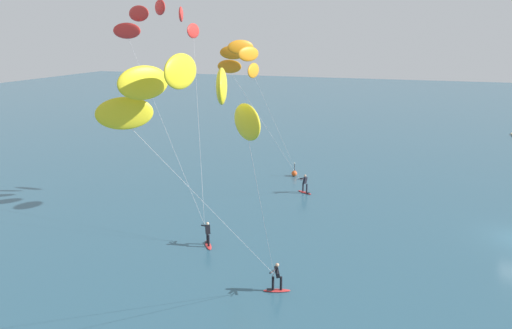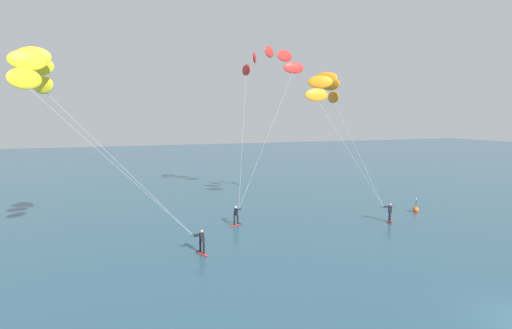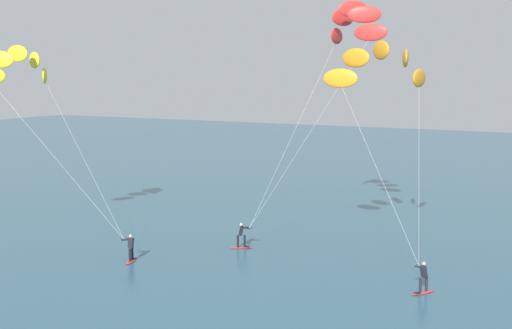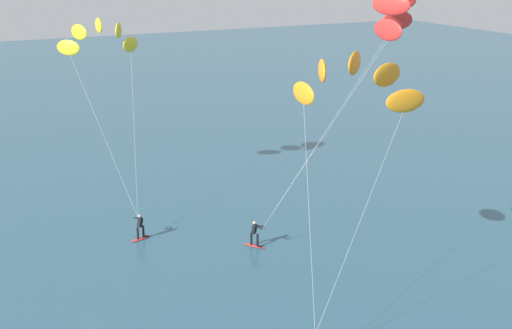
{
  "view_description": "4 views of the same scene",
  "coord_description": "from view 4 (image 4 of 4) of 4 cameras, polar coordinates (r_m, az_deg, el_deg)",
  "views": [
    {
      "loc": [
        -35.09,
        7.54,
        13.72
      ],
      "look_at": [
        -6.94,
        17.0,
        5.69
      ],
      "focal_mm": 34.31,
      "sensor_mm": 36.0,
      "label": 1
    },
    {
      "loc": [
        -17.35,
        -11.47,
        9.18
      ],
      "look_at": [
        -7.15,
        16.57,
        5.59
      ],
      "focal_mm": 28.05,
      "sensor_mm": 36.0,
      "label": 2
    },
    {
      "loc": [
        14.57,
        -18.51,
        11.41
      ],
      "look_at": [
        -3.87,
        15.19,
        6.32
      ],
      "focal_mm": 49.34,
      "sensor_mm": 36.0,
      "label": 3
    },
    {
      "loc": [
        28.46,
        2.32,
        17.78
      ],
      "look_at": [
        -4.24,
        18.53,
        6.51
      ],
      "focal_mm": 49.29,
      "sensor_mm": 36.0,
      "label": 4
    }
  ],
  "objects": [
    {
      "name": "kitesurfer_far_out",
      "position": [
        33.46,
        7.84,
        6.07
      ],
      "size": [
        7.5,
        7.93,
        13.18
      ],
      "color": "red",
      "rests_on": "ground"
    },
    {
      "name": "kitesurfer_mid_water",
      "position": [
        38.97,
        10.7,
        11.56
      ],
      "size": [
        8.91,
        9.05,
        16.02
      ],
      "color": "red",
      "rests_on": "ground"
    },
    {
      "name": "kitesurfer_nearshore",
      "position": [
        51.31,
        -12.49,
        9.63
      ],
      "size": [
        10.85,
        5.98,
        13.11
      ],
      "color": "red",
      "rests_on": "ground"
    }
  ]
}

